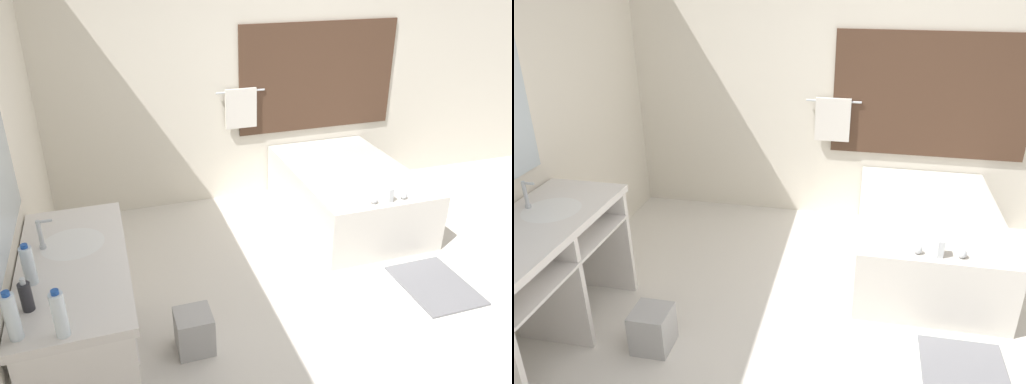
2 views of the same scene
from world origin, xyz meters
The scene contains 7 objects.
ground_plane centered at (0.00, 0.00, 0.00)m, with size 16.00×16.00×0.00m, color silver.
wall_back_with_blinds centered at (0.02, 2.23, 1.34)m, with size 7.40×0.13×2.70m.
vanity_counter centered at (-1.89, 0.00, 0.64)m, with size 0.58×1.31×0.88m.
sink_faucet centered at (-2.06, 0.17, 0.96)m, with size 0.09×0.04×0.18m.
bathtub centered at (0.54, 1.38, 0.29)m, with size 1.08×1.62×0.65m.
waste_bin centered at (-1.25, 0.05, 0.14)m, with size 0.24×0.24×0.28m.
bath_mat centered at (0.71, 0.14, 0.01)m, with size 0.51×0.67×0.02m.
Camera 2 is at (-0.01, -2.31, 2.28)m, focal length 35.00 mm.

